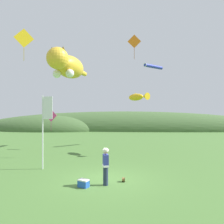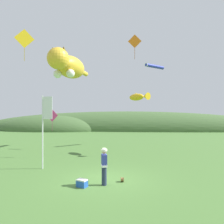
{
  "view_description": "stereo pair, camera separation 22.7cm",
  "coord_description": "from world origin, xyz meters",
  "px_view_note": "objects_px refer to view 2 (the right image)",
  "views": [
    {
      "loc": [
        1.16,
        -11.21,
        3.48
      ],
      "look_at": [
        0.0,
        4.0,
        3.53
      ],
      "focal_mm": 35.0,
      "sensor_mm": 36.0,
      "label": 1
    },
    {
      "loc": [
        1.38,
        -11.19,
        3.48
      ],
      "look_at": [
        0.0,
        4.0,
        3.53
      ],
      "focal_mm": 35.0,
      "sensor_mm": 36.0,
      "label": 2
    }
  ],
  "objects_px": {
    "kite_giant_cat": "(68,66)",
    "kite_tube_streamer": "(155,66)",
    "festival_attendant": "(104,165)",
    "kite_fish_windsock": "(138,97)",
    "kite_diamond_pink": "(52,116)",
    "picnic_cooler": "(82,183)",
    "festival_banner_pole": "(45,121)",
    "kite_diamond_gold": "(24,39)",
    "kite_spool": "(122,179)",
    "kite_diamond_orange": "(135,42)"
  },
  "relations": [
    {
      "from": "festival_attendant",
      "to": "kite_spool",
      "type": "xyz_separation_m",
      "value": [
        0.85,
        0.57,
        -0.83
      ]
    },
    {
      "from": "festival_attendant",
      "to": "kite_diamond_orange",
      "type": "relative_size",
      "value": 0.9
    },
    {
      "from": "festival_banner_pole",
      "to": "kite_tube_streamer",
      "type": "height_order",
      "value": "kite_tube_streamer"
    },
    {
      "from": "festival_banner_pole",
      "to": "kite_tube_streamer",
      "type": "relative_size",
      "value": 2.01
    },
    {
      "from": "kite_diamond_orange",
      "to": "kite_diamond_pink",
      "type": "relative_size",
      "value": 0.94
    },
    {
      "from": "kite_fish_windsock",
      "to": "kite_diamond_pink",
      "type": "xyz_separation_m",
      "value": [
        -8.18,
        1.71,
        -1.63
      ]
    },
    {
      "from": "festival_attendant",
      "to": "kite_diamond_gold",
      "type": "xyz_separation_m",
      "value": [
        -6.03,
        3.95,
        7.61
      ]
    },
    {
      "from": "festival_banner_pole",
      "to": "kite_diamond_pink",
      "type": "xyz_separation_m",
      "value": [
        -2.23,
        7.21,
        0.22
      ]
    },
    {
      "from": "kite_diamond_pink",
      "to": "kite_tube_streamer",
      "type": "bearing_deg",
      "value": 18.96
    },
    {
      "from": "picnic_cooler",
      "to": "kite_giant_cat",
      "type": "height_order",
      "value": "kite_giant_cat"
    },
    {
      "from": "picnic_cooler",
      "to": "festival_attendant",
      "type": "bearing_deg",
      "value": 18.79
    },
    {
      "from": "festival_attendant",
      "to": "picnic_cooler",
      "type": "xyz_separation_m",
      "value": [
        -1.0,
        -0.34,
        -0.77
      ]
    },
    {
      "from": "festival_banner_pole",
      "to": "festival_attendant",
      "type": "bearing_deg",
      "value": -33.78
    },
    {
      "from": "festival_banner_pole",
      "to": "kite_giant_cat",
      "type": "bearing_deg",
      "value": 91.85
    },
    {
      "from": "kite_tube_streamer",
      "to": "kite_diamond_pink",
      "type": "xyz_separation_m",
      "value": [
        -10.06,
        -3.46,
        -5.28
      ]
    },
    {
      "from": "kite_spool",
      "to": "festival_banner_pole",
      "type": "bearing_deg",
      "value": 156.42
    },
    {
      "from": "kite_diamond_pink",
      "to": "kite_diamond_gold",
      "type": "distance_m",
      "value": 8.04
    },
    {
      "from": "kite_giant_cat",
      "to": "kite_diamond_pink",
      "type": "distance_m",
      "value": 5.09
    },
    {
      "from": "festival_banner_pole",
      "to": "kite_diamond_pink",
      "type": "height_order",
      "value": "festival_banner_pole"
    },
    {
      "from": "festival_attendant",
      "to": "kite_diamond_gold",
      "type": "bearing_deg",
      "value": 146.79
    },
    {
      "from": "festival_attendant",
      "to": "kite_giant_cat",
      "type": "relative_size",
      "value": 0.24
    },
    {
      "from": "kite_giant_cat",
      "to": "kite_tube_streamer",
      "type": "bearing_deg",
      "value": 32.15
    },
    {
      "from": "picnic_cooler",
      "to": "kite_giant_cat",
      "type": "relative_size",
      "value": 0.08
    },
    {
      "from": "kite_fish_windsock",
      "to": "kite_tube_streamer",
      "type": "distance_m",
      "value": 6.6
    },
    {
      "from": "festival_attendant",
      "to": "kite_diamond_pink",
      "type": "bearing_deg",
      "value": 122.38
    },
    {
      "from": "kite_spool",
      "to": "festival_banner_pole",
      "type": "xyz_separation_m",
      "value": [
        -4.91,
        2.14,
        2.85
      ]
    },
    {
      "from": "festival_banner_pole",
      "to": "kite_diamond_gold",
      "type": "distance_m",
      "value": 6.05
    },
    {
      "from": "kite_tube_streamer",
      "to": "kite_fish_windsock",
      "type": "bearing_deg",
      "value": -110.0
    },
    {
      "from": "picnic_cooler",
      "to": "kite_tube_streamer",
      "type": "xyz_separation_m",
      "value": [
        4.77,
        13.72,
        8.3
      ]
    },
    {
      "from": "festival_attendant",
      "to": "kite_fish_windsock",
      "type": "bearing_deg",
      "value": 77.07
    },
    {
      "from": "festival_attendant",
      "to": "kite_giant_cat",
      "type": "xyz_separation_m",
      "value": [
        -4.24,
        8.34,
        6.63
      ]
    },
    {
      "from": "picnic_cooler",
      "to": "kite_tube_streamer",
      "type": "relative_size",
      "value": 0.26
    },
    {
      "from": "kite_spool",
      "to": "festival_attendant",
      "type": "bearing_deg",
      "value": -145.85
    },
    {
      "from": "kite_diamond_pink",
      "to": "kite_fish_windsock",
      "type": "bearing_deg",
      "value": -11.84
    },
    {
      "from": "picnic_cooler",
      "to": "kite_diamond_orange",
      "type": "relative_size",
      "value": 0.29
    },
    {
      "from": "festival_banner_pole",
      "to": "kite_fish_windsock",
      "type": "bearing_deg",
      "value": 42.73
    },
    {
      "from": "festival_banner_pole",
      "to": "kite_diamond_gold",
      "type": "relative_size",
      "value": 2.05
    },
    {
      "from": "kite_fish_windsock",
      "to": "kite_giant_cat",
      "type": "bearing_deg",
      "value": 178.74
    },
    {
      "from": "kite_giant_cat",
      "to": "kite_diamond_pink",
      "type": "relative_size",
      "value": 3.59
    },
    {
      "from": "kite_tube_streamer",
      "to": "kite_diamond_gold",
      "type": "height_order",
      "value": "kite_diamond_gold"
    },
    {
      "from": "kite_fish_windsock",
      "to": "kite_diamond_orange",
      "type": "xyz_separation_m",
      "value": [
        -0.33,
        -1.12,
        4.35
      ]
    },
    {
      "from": "festival_attendant",
      "to": "kite_tube_streamer",
      "type": "distance_m",
      "value": 15.8
    },
    {
      "from": "kite_diamond_gold",
      "to": "kite_giant_cat",
      "type": "bearing_deg",
      "value": 67.86
    },
    {
      "from": "kite_tube_streamer",
      "to": "kite_diamond_gold",
      "type": "xyz_separation_m",
      "value": [
        -9.8,
        -9.43,
        0.09
      ]
    },
    {
      "from": "festival_banner_pole",
      "to": "kite_diamond_gold",
      "type": "xyz_separation_m",
      "value": [
        -1.97,
        1.23,
        5.59
      ]
    },
    {
      "from": "kite_diamond_gold",
      "to": "festival_banner_pole",
      "type": "bearing_deg",
      "value": -32.0
    },
    {
      "from": "festival_attendant",
      "to": "kite_diamond_pink",
      "type": "height_order",
      "value": "kite_diamond_pink"
    },
    {
      "from": "festival_banner_pole",
      "to": "kite_tube_streamer",
      "type": "distance_m",
      "value": 14.32
    },
    {
      "from": "festival_attendant",
      "to": "kite_diamond_pink",
      "type": "relative_size",
      "value": 0.85
    },
    {
      "from": "kite_giant_cat",
      "to": "kite_fish_windsock",
      "type": "relative_size",
      "value": 3.59
    }
  ]
}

